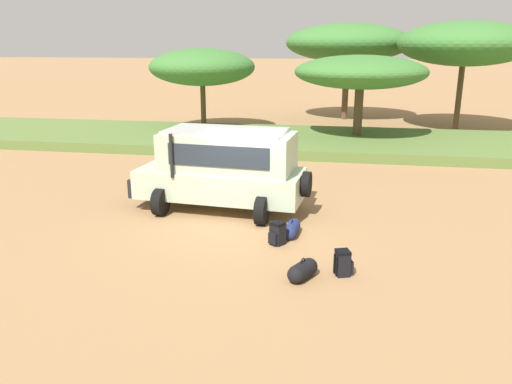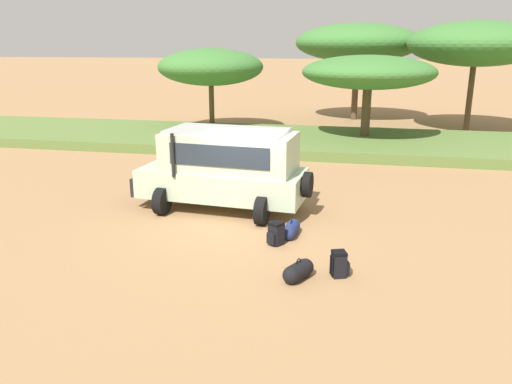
{
  "view_description": "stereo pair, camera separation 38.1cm",
  "coord_description": "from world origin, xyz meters",
  "px_view_note": "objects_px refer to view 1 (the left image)",
  "views": [
    {
      "loc": [
        2.59,
        -12.88,
        4.81
      ],
      "look_at": [
        0.38,
        -0.27,
        1.0
      ],
      "focal_mm": 35.0,
      "sensor_mm": 36.0,
      "label": 1
    },
    {
      "loc": [
        2.97,
        -12.81,
        4.81
      ],
      "look_at": [
        0.38,
        -0.27,
        1.0
      ],
      "focal_mm": 35.0,
      "sensor_mm": 36.0,
      "label": 2
    }
  ],
  "objects_px": {
    "acacia_tree_left_mid": "(348,43)",
    "acacia_tree_right_mid": "(465,44)",
    "safari_vehicle": "(224,168)",
    "duffel_bag_low_black_case": "(303,270)",
    "acacia_tree_centre_back": "(361,72)",
    "acacia_tree_far_left": "(202,67)",
    "backpack_beside_front_wheel": "(343,263)",
    "duffel_bag_soft_canvas": "(292,229)",
    "backpack_cluster_center": "(277,234)"
  },
  "relations": [
    {
      "from": "acacia_tree_far_left",
      "to": "acacia_tree_right_mid",
      "type": "relative_size",
      "value": 0.77
    },
    {
      "from": "backpack_beside_front_wheel",
      "to": "duffel_bag_low_black_case",
      "type": "height_order",
      "value": "backpack_beside_front_wheel"
    },
    {
      "from": "acacia_tree_far_left",
      "to": "acacia_tree_right_mid",
      "type": "xyz_separation_m",
      "value": [
        14.3,
        2.85,
        1.24
      ]
    },
    {
      "from": "duffel_bag_low_black_case",
      "to": "backpack_beside_front_wheel",
      "type": "bearing_deg",
      "value": 21.68
    },
    {
      "from": "safari_vehicle",
      "to": "acacia_tree_right_mid",
      "type": "xyz_separation_m",
      "value": [
        9.85,
        16.45,
        3.51
      ]
    },
    {
      "from": "duffel_bag_low_black_case",
      "to": "duffel_bag_soft_canvas",
      "type": "distance_m",
      "value": 2.52
    },
    {
      "from": "safari_vehicle",
      "to": "duffel_bag_low_black_case",
      "type": "height_order",
      "value": "safari_vehicle"
    },
    {
      "from": "acacia_tree_left_mid",
      "to": "safari_vehicle",
      "type": "bearing_deg",
      "value": -99.87
    },
    {
      "from": "backpack_beside_front_wheel",
      "to": "safari_vehicle",
      "type": "bearing_deg",
      "value": 132.37
    },
    {
      "from": "safari_vehicle",
      "to": "acacia_tree_centre_back",
      "type": "bearing_deg",
      "value": 69.78
    },
    {
      "from": "acacia_tree_left_mid",
      "to": "acacia_tree_centre_back",
      "type": "relative_size",
      "value": 1.25
    },
    {
      "from": "duffel_bag_low_black_case",
      "to": "acacia_tree_right_mid",
      "type": "bearing_deg",
      "value": 70.98
    },
    {
      "from": "duffel_bag_soft_canvas",
      "to": "acacia_tree_right_mid",
      "type": "height_order",
      "value": "acacia_tree_right_mid"
    },
    {
      "from": "backpack_cluster_center",
      "to": "acacia_tree_centre_back",
      "type": "height_order",
      "value": "acacia_tree_centre_back"
    },
    {
      "from": "duffel_bag_low_black_case",
      "to": "duffel_bag_soft_canvas",
      "type": "height_order",
      "value": "duffel_bag_low_black_case"
    },
    {
      "from": "acacia_tree_centre_back",
      "to": "duffel_bag_soft_canvas",
      "type": "bearing_deg",
      "value": -98.29
    },
    {
      "from": "safari_vehicle",
      "to": "duffel_bag_low_black_case",
      "type": "distance_m",
      "value": 5.15
    },
    {
      "from": "duffel_bag_low_black_case",
      "to": "backpack_cluster_center",
      "type": "bearing_deg",
      "value": 113.45
    },
    {
      "from": "acacia_tree_centre_back",
      "to": "acacia_tree_right_mid",
      "type": "distance_m",
      "value": 7.9
    },
    {
      "from": "backpack_beside_front_wheel",
      "to": "duffel_bag_soft_canvas",
      "type": "relative_size",
      "value": 0.59
    },
    {
      "from": "backpack_beside_front_wheel",
      "to": "acacia_tree_left_mid",
      "type": "xyz_separation_m",
      "value": [
        -0.11,
        23.74,
        4.59
      ]
    },
    {
      "from": "safari_vehicle",
      "to": "backpack_beside_front_wheel",
      "type": "xyz_separation_m",
      "value": [
        3.56,
        -3.9,
        -1.02
      ]
    },
    {
      "from": "acacia_tree_far_left",
      "to": "duffel_bag_low_black_case",
      "type": "bearing_deg",
      "value": -68.09
    },
    {
      "from": "safari_vehicle",
      "to": "backpack_beside_front_wheel",
      "type": "height_order",
      "value": "safari_vehicle"
    },
    {
      "from": "backpack_cluster_center",
      "to": "acacia_tree_far_left",
      "type": "height_order",
      "value": "acacia_tree_far_left"
    },
    {
      "from": "acacia_tree_left_mid",
      "to": "acacia_tree_centre_back",
      "type": "height_order",
      "value": "acacia_tree_left_mid"
    },
    {
      "from": "backpack_beside_front_wheel",
      "to": "acacia_tree_left_mid",
      "type": "distance_m",
      "value": 24.18
    },
    {
      "from": "safari_vehicle",
      "to": "backpack_cluster_center",
      "type": "xyz_separation_m",
      "value": [
        1.94,
        -2.43,
        -1.01
      ]
    },
    {
      "from": "acacia_tree_centre_back",
      "to": "acacia_tree_right_mid",
      "type": "height_order",
      "value": "acacia_tree_right_mid"
    },
    {
      "from": "backpack_beside_front_wheel",
      "to": "acacia_tree_left_mid",
      "type": "bearing_deg",
      "value": 90.26
    },
    {
      "from": "backpack_beside_front_wheel",
      "to": "acacia_tree_right_mid",
      "type": "bearing_deg",
      "value": 72.82
    },
    {
      "from": "duffel_bag_low_black_case",
      "to": "acacia_tree_right_mid",
      "type": "distance_m",
      "value": 22.36
    },
    {
      "from": "acacia_tree_far_left",
      "to": "acacia_tree_centre_back",
      "type": "height_order",
      "value": "acacia_tree_far_left"
    },
    {
      "from": "duffel_bag_soft_canvas",
      "to": "acacia_tree_far_left",
      "type": "height_order",
      "value": "acacia_tree_far_left"
    },
    {
      "from": "acacia_tree_far_left",
      "to": "acacia_tree_left_mid",
      "type": "height_order",
      "value": "acacia_tree_left_mid"
    },
    {
      "from": "safari_vehicle",
      "to": "backpack_beside_front_wheel",
      "type": "distance_m",
      "value": 5.38
    },
    {
      "from": "duffel_bag_soft_canvas",
      "to": "acacia_tree_right_mid",
      "type": "xyz_separation_m",
      "value": [
        7.62,
        18.22,
        4.63
      ]
    },
    {
      "from": "duffel_bag_low_black_case",
      "to": "acacia_tree_right_mid",
      "type": "xyz_separation_m",
      "value": [
        7.13,
        20.68,
        4.61
      ]
    },
    {
      "from": "acacia_tree_left_mid",
      "to": "acacia_tree_right_mid",
      "type": "bearing_deg",
      "value": -27.89
    },
    {
      "from": "duffel_bag_low_black_case",
      "to": "acacia_tree_left_mid",
      "type": "distance_m",
      "value": 24.53
    },
    {
      "from": "safari_vehicle",
      "to": "backpack_beside_front_wheel",
      "type": "bearing_deg",
      "value": -47.63
    },
    {
      "from": "acacia_tree_far_left",
      "to": "acacia_tree_right_mid",
      "type": "height_order",
      "value": "acacia_tree_right_mid"
    },
    {
      "from": "acacia_tree_far_left",
      "to": "backpack_beside_front_wheel",
      "type": "bearing_deg",
      "value": -65.4
    },
    {
      "from": "backpack_cluster_center",
      "to": "acacia_tree_left_mid",
      "type": "relative_size",
      "value": 0.07
    },
    {
      "from": "duffel_bag_soft_canvas",
      "to": "acacia_tree_right_mid",
      "type": "relative_size",
      "value": 0.13
    },
    {
      "from": "backpack_cluster_center",
      "to": "acacia_tree_far_left",
      "type": "bearing_deg",
      "value": 111.73
    },
    {
      "from": "safari_vehicle",
      "to": "acacia_tree_centre_back",
      "type": "distance_m",
      "value": 12.11
    },
    {
      "from": "acacia_tree_left_mid",
      "to": "acacia_tree_right_mid",
      "type": "distance_m",
      "value": 7.24
    },
    {
      "from": "acacia_tree_left_mid",
      "to": "acacia_tree_centre_back",
      "type": "xyz_separation_m",
      "value": [
        0.66,
        -8.65,
        -1.37
      ]
    },
    {
      "from": "acacia_tree_centre_back",
      "to": "safari_vehicle",
      "type": "bearing_deg",
      "value": -110.22
    }
  ]
}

